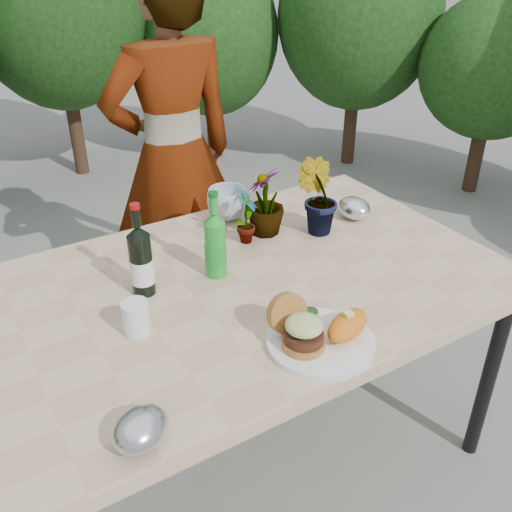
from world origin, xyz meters
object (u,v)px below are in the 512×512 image
patio_table (242,297)px  person (174,158)px  dinner_plate (320,342)px  wine_bottle (141,262)px

patio_table → person: (0.19, 0.91, 0.12)m
patio_table → person: size_ratio=0.98×
dinner_plate → person: bearing=82.5°
dinner_plate → wine_bottle: (-0.30, 0.46, 0.10)m
person → patio_table: bearing=78.1°
wine_bottle → person: person is taller
dinner_plate → wine_bottle: wine_bottle is taller
patio_table → person: bearing=78.2°
wine_bottle → patio_table: bearing=-10.4°
wine_bottle → person: size_ratio=0.17×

